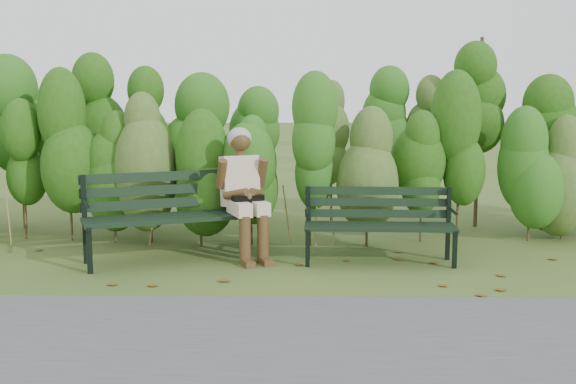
{
  "coord_description": "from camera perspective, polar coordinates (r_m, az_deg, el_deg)",
  "views": [
    {
      "loc": [
        0.1,
        -6.58,
        1.73
      ],
      "look_at": [
        0.0,
        0.35,
        0.75
      ],
      "focal_mm": 42.0,
      "sensor_mm": 36.0,
      "label": 1
    }
  ],
  "objects": [
    {
      "name": "hedge_band",
      "position": [
        8.46,
        0.15,
        4.84
      ],
      "size": [
        11.04,
        1.67,
        2.42
      ],
      "color": "#47381E",
      "rests_on": "ground"
    },
    {
      "name": "ground",
      "position": [
        6.8,
        -0.04,
        -6.68
      ],
      "size": [
        80.0,
        80.0,
        0.0
      ],
      "primitive_type": "plane",
      "color": "#345223"
    },
    {
      "name": "seated_woman",
      "position": [
        7.27,
        -3.77,
        0.58
      ],
      "size": [
        0.66,
        0.89,
        1.4
      ],
      "color": "beige",
      "rests_on": "ground"
    },
    {
      "name": "bench_left",
      "position": [
        7.31,
        -9.79,
        -1.36
      ],
      "size": [
        1.96,
        1.27,
        0.93
      ],
      "color": "black",
      "rests_on": "ground"
    },
    {
      "name": "footpath",
      "position": [
        4.71,
        -0.46,
        -13.43
      ],
      "size": [
        60.0,
        2.5,
        0.01
      ],
      "primitive_type": "cube",
      "color": "#474749",
      "rests_on": "ground"
    },
    {
      "name": "leaf_litter",
      "position": [
        6.71,
        -5.95,
        -6.92
      ],
      "size": [
        5.14,
        2.01,
        0.01
      ],
      "color": "brown",
      "rests_on": "ground"
    },
    {
      "name": "bench_right",
      "position": [
        7.16,
        7.7,
        -2.23
      ],
      "size": [
        1.58,
        0.55,
        0.78
      ],
      "color": "black",
      "rests_on": "ground"
    }
  ]
}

